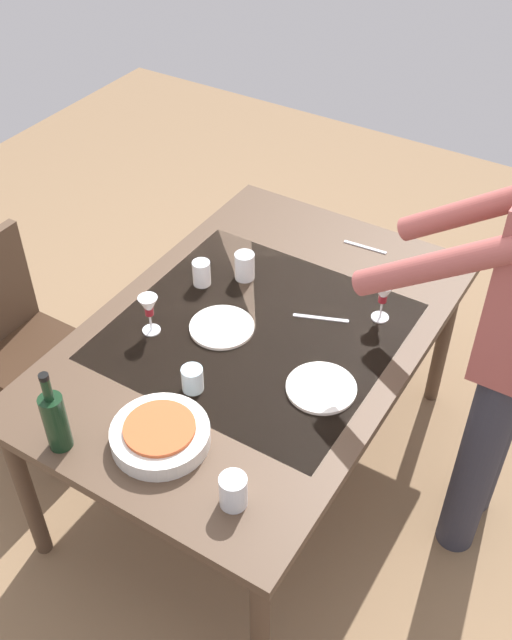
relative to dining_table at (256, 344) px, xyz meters
The scene contains 15 objects.
ground_plane 0.69m from the dining_table, ahead, with size 6.00×6.00×0.00m, color #846647.
dining_table is the anchor object (origin of this frame).
chair_near 0.99m from the dining_table, 71.70° to the right, with size 0.40×0.40×0.91m.
wine_bottle 0.79m from the dining_table, 17.25° to the right, with size 0.07×0.07×0.30m.
wine_glass_left 0.48m from the dining_table, 130.37° to the left, with size 0.07×0.07×0.15m.
wine_glass_right 0.40m from the dining_table, 58.24° to the right, with size 0.07×0.07×0.15m.
water_cup_near_left 0.73m from the dining_table, 26.65° to the left, with size 0.08×0.08×0.11m, color silver.
water_cup_near_right 0.35m from the dining_table, 111.02° to the right, with size 0.07×0.07×0.10m, color silver.
water_cup_far_left 0.33m from the dining_table, 140.28° to the right, with size 0.08×0.08×0.11m, color silver.
water_cup_far_right 0.36m from the dining_table, ahead, with size 0.07×0.07×0.09m, color silver.
serving_bowl_pasta 0.58m from the dining_table, ahead, with size 0.30×0.30×0.07m.
dinner_plate_near 0.14m from the dining_table, 64.08° to the right, with size 0.23×0.23×0.01m, color silver.
dinner_plate_far 0.36m from the dining_table, 68.46° to the left, with size 0.23×0.23×0.01m, color silver.
table_knife 0.25m from the dining_table, 137.07° to the left, with size 0.01×0.20×0.01m, color silver.
table_fork 0.67m from the dining_table, behind, with size 0.01×0.18×0.01m, color silver.
Camera 1 is at (1.64, 1.01, 2.50)m, focal length 41.60 mm.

